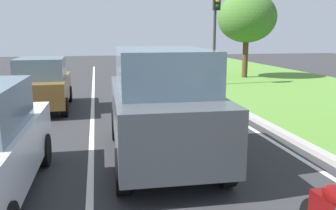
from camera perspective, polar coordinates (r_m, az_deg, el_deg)
name	(u,v)px	position (r m, az deg, el deg)	size (l,w,h in m)	color
ground_plane	(113,107)	(12.82, -8.85, -0.29)	(60.00, 60.00, 0.00)	#2D2D30
lane_line_center	(93,108)	(12.81, -11.98, -0.40)	(0.12, 32.00, 0.01)	silver
lane_line_right_edge	(209,103)	(13.45, 6.65, 0.34)	(0.12, 32.00, 0.01)	silver
grass_verge_right	(326,98)	(15.66, 23.98, 1.09)	(9.00, 48.00, 0.06)	#548433
curb_right	(222,101)	(13.60, 8.66, 0.65)	(0.24, 48.00, 0.12)	#9E9B93
car_suv_ahead	(161,104)	(7.19, -1.09, 0.14)	(2.07, 4.55, 2.28)	#474C51
car_hatchback_far	(43,84)	(12.75, -19.46, 3.15)	(1.78, 3.73, 1.78)	brown
traffic_light_near_right	(216,19)	(17.67, 7.65, 13.55)	(0.32, 0.50, 4.88)	#2D2D2D
tree_roadside_far	(247,18)	(21.11, 12.53, 13.51)	(3.31, 3.31, 4.86)	#4C331E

